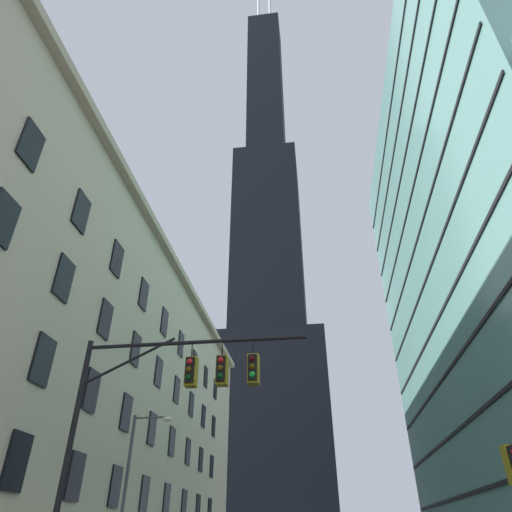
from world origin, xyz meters
name	(u,v)px	position (x,y,z in m)	size (l,w,h in m)	color
station_building	(75,386)	(-17.65, 23.09, 11.58)	(13.97, 58.19, 23.22)	#BCAF93
dark_skyscraper	(269,284)	(-10.04, 99.37, 61.28)	(27.42, 27.42, 209.82)	black
traffic_signal_mast	(177,391)	(-3.62, 5.01, 5.70)	(8.29, 0.63, 7.53)	black
street_lamppost	(134,471)	(-8.61, 14.66, 4.39)	(2.24, 0.32, 7.06)	#47474C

